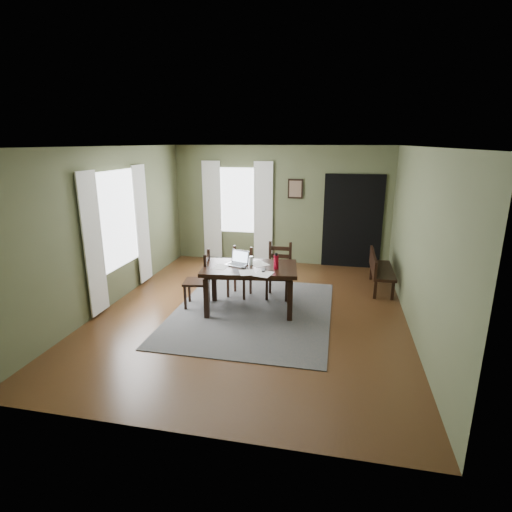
% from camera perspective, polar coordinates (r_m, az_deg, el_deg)
% --- Properties ---
extents(ground, '(5.00, 6.00, 0.01)m').
position_cam_1_polar(ground, '(6.81, -0.52, -8.03)').
color(ground, '#492C16').
extents(room_shell, '(5.02, 6.02, 2.71)m').
position_cam_1_polar(room_shell, '(6.29, -0.56, 7.19)').
color(room_shell, '#545B3B').
rests_on(room_shell, ground).
extents(rug, '(2.60, 3.20, 0.01)m').
position_cam_1_polar(rug, '(6.80, -0.52, -7.94)').
color(rug, '#444444').
rests_on(rug, ground).
extents(dining_table, '(1.66, 1.12, 0.77)m').
position_cam_1_polar(dining_table, '(6.62, -0.89, -2.28)').
color(dining_table, black).
rests_on(dining_table, rug).
extents(chair_end, '(0.49, 0.49, 0.97)m').
position_cam_1_polar(chair_end, '(6.93, -8.06, -3.44)').
color(chair_end, black).
rests_on(chair_end, rug).
extents(chair_back_left, '(0.45, 0.45, 0.90)m').
position_cam_1_polar(chair_back_left, '(7.38, -2.25, -2.37)').
color(chair_back_left, black).
rests_on(chair_back_left, rug).
extents(chair_back_right, '(0.44, 0.44, 1.00)m').
position_cam_1_polar(chair_back_right, '(7.30, 3.27, -2.20)').
color(chair_back_right, black).
rests_on(chair_back_right, rug).
extents(bench, '(0.40, 1.26, 0.71)m').
position_cam_1_polar(bench, '(8.06, 17.14, -1.64)').
color(bench, black).
rests_on(bench, ground).
extents(laptop, '(0.40, 0.36, 0.23)m').
position_cam_1_polar(laptop, '(6.69, -2.56, -0.71)').
color(laptop, '#B7B7BC').
rests_on(laptop, dining_table).
extents(computer_mouse, '(0.06, 0.09, 0.03)m').
position_cam_1_polar(computer_mouse, '(6.49, -1.78, -1.65)').
color(computer_mouse, '#3F3F42').
rests_on(computer_mouse, dining_table).
extents(tv_remote, '(0.06, 0.18, 0.02)m').
position_cam_1_polar(tv_remote, '(6.38, 1.12, -2.01)').
color(tv_remote, black).
rests_on(tv_remote, dining_table).
extents(drinking_glass, '(0.08, 0.08, 0.15)m').
position_cam_1_polar(drinking_glass, '(6.65, -0.71, -0.67)').
color(drinking_glass, silver).
rests_on(drinking_glass, dining_table).
extents(water_bottle, '(0.09, 0.09, 0.27)m').
position_cam_1_polar(water_bottle, '(6.43, 2.89, -0.83)').
color(water_bottle, '#A80C25').
rests_on(water_bottle, dining_table).
extents(paper_a, '(0.26, 0.32, 0.00)m').
position_cam_1_polar(paper_a, '(6.60, -5.04, -1.54)').
color(paper_a, white).
rests_on(paper_a, dining_table).
extents(paper_b, '(0.31, 0.37, 0.00)m').
position_cam_1_polar(paper_b, '(6.21, 1.11, -2.58)').
color(paper_b, white).
rests_on(paper_b, dining_table).
extents(paper_c, '(0.42, 0.42, 0.00)m').
position_cam_1_polar(paper_c, '(6.73, 0.37, -1.11)').
color(paper_c, white).
rests_on(paper_c, dining_table).
extents(paper_e, '(0.32, 0.36, 0.00)m').
position_cam_1_polar(paper_e, '(6.28, -1.32, -2.38)').
color(paper_e, white).
rests_on(paper_e, dining_table).
extents(window_left, '(0.01, 1.30, 1.70)m').
position_cam_1_polar(window_left, '(7.45, -19.17, 4.93)').
color(window_left, white).
rests_on(window_left, ground).
extents(window_back, '(1.00, 0.01, 1.50)m').
position_cam_1_polar(window_back, '(9.43, -2.66, 7.95)').
color(window_back, white).
rests_on(window_back, ground).
extents(curtain_left_near, '(0.03, 0.48, 2.30)m').
position_cam_1_polar(curtain_left_near, '(6.81, -22.22, 1.50)').
color(curtain_left_near, silver).
rests_on(curtain_left_near, ground).
extents(curtain_left_far, '(0.03, 0.48, 2.30)m').
position_cam_1_polar(curtain_left_far, '(8.19, -15.94, 4.34)').
color(curtain_left_far, silver).
rests_on(curtain_left_far, ground).
extents(curtain_back_left, '(0.44, 0.03, 2.30)m').
position_cam_1_polar(curtain_back_left, '(9.62, -6.29, 6.51)').
color(curtain_back_left, silver).
rests_on(curtain_back_left, ground).
extents(curtain_back_right, '(0.44, 0.03, 2.30)m').
position_cam_1_polar(curtain_back_right, '(9.31, 1.04, 6.30)').
color(curtain_back_right, silver).
rests_on(curtain_back_right, ground).
extents(framed_picture, '(0.34, 0.03, 0.44)m').
position_cam_1_polar(framed_picture, '(9.15, 5.64, 9.53)').
color(framed_picture, black).
rests_on(framed_picture, ground).
extents(doorway_back, '(1.30, 0.03, 2.10)m').
position_cam_1_polar(doorway_back, '(9.21, 13.61, 4.80)').
color(doorway_back, black).
rests_on(doorway_back, ground).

